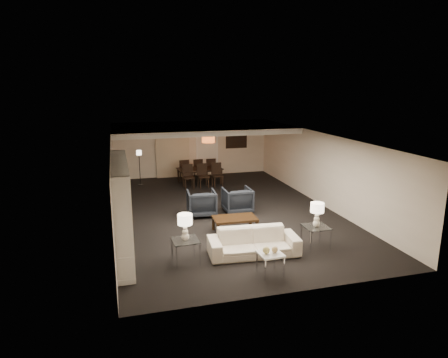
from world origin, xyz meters
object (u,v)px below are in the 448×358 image
Objects in this scene: side_table_right at (316,237)px; chair_nr at (217,175)px; chair_fm at (197,169)px; floor_lamp at (140,168)px; chair_fl at (183,170)px; vase_blue at (123,227)px; table_lamp_right at (317,215)px; vase_amber at (121,196)px; pendant_light at (208,140)px; marble_table at (270,264)px; chair_fr at (210,169)px; armchair_right at (237,200)px; sofa at (254,242)px; floor_speaker at (126,211)px; table_lamp_left at (185,227)px; dining_table at (200,176)px; armchair_left at (201,203)px; chair_nl at (189,177)px; television at (123,206)px; coffee_table at (235,225)px; side_table_left at (186,251)px; chair_nm at (203,176)px.

chair_nr is at bearing 97.31° from side_table_right.
floor_lamp reaches higher than chair_fm.
vase_blue is at bearing 65.99° from chair_fl.
table_lamp_right is 4.04× the size of vase_amber.
marble_table is (-0.51, -8.13, -1.67)m from pendant_light.
vase_blue is 0.16× the size of chair_fr.
chair_nr and chair_fr have the same top height.
table_lamp_right is (1.10, -3.30, 0.47)m from armchair_right.
table_lamp_right is at bearing -63.42° from floor_lamp.
chair_nr is (0.23, 3.49, 0.06)m from armchair_right.
chair_fm is (-1.47, 8.09, -0.41)m from table_lamp_right.
pendant_light is 7.23m from sofa.
armchair_right is at bearing 108.43° from side_table_right.
floor_speaker is at bearing -127.41° from pendant_light.
table_lamp_left is (-1.70, 0.00, 0.56)m from sofa.
chair_fr is (0.83, 9.19, 0.22)m from marble_table.
dining_table is at bearing -9.76° from floor_lamp.
armchair_left is 3.50m from chair_nl.
pendant_light reaches higher than television.
chair_fm is at bearing 64.24° from floor_speaker.
floor_speaker reaches higher than sofa.
coffee_table is 5.26m from chair_nr.
television reaches higher than sofa.
television reaches higher than chair_nr.
armchair_left is 1.49× the size of side_table_right.
vase_amber is at bearing 64.65° from chair_fr.
coffee_table is 1.01× the size of floor_speaker.
side_table_right is 0.64× the size of chair_fm.
armchair_right is 4.15m from dining_table.
floor_speaker is at bearing 152.32° from side_table_right.
chair_nl is 2.16m from floor_lamp.
chair_fm reaches higher than side_table_left.
armchair_right is 4.79m from chair_fr.
vase_blue reaches higher than chair_nm.
pendant_light is at bearing 98.46° from chair_fm.
pendant_light is 7.45m from table_lamp_left.
television is at bearing 61.56° from chair_fl.
vase_amber reaches higher than table_lamp_left.
marble_table is at bearing -89.39° from chair_nl.
armchair_right is 0.92× the size of television.
coffee_table is 6.50m from chair_fl.
table_lamp_left is 8.48m from chair_fr.
armchair_left is at bearing 81.31° from chair_fl.
coffee_table is 1.23× the size of television.
armchair_right is at bearing 44.04° from vase_blue.
dining_table reaches higher than marble_table.
dining_table is at bearing -97.11° from armchair_left.
floor_lamp reaches higher than table_lamp_right.
chair_fr is (-0.87, 8.09, 0.19)m from side_table_right.
armchair_right reaches higher than dining_table.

